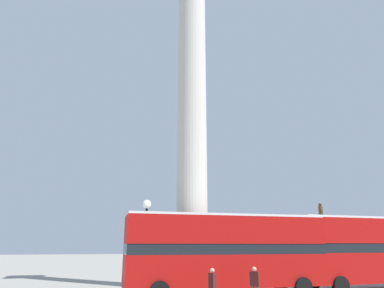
{
  "coord_description": "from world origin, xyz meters",
  "views": [
    {
      "loc": [
        -6.46,
        -22.14,
        2.64
      ],
      "look_at": [
        0.0,
        0.0,
        9.51
      ],
      "focal_mm": 32.0,
      "sensor_mm": 36.0,
      "label": 1
    }
  ],
  "objects_px": {
    "bus_b": "(374,249)",
    "pedestrian_by_plinth": "(255,283)",
    "monument_column": "(192,141)",
    "equestrian_statue": "(326,256)",
    "bus_a": "(226,250)",
    "street_lamp": "(146,232)",
    "pedestrian_near_lamp": "(212,285)"
  },
  "relations": [
    {
      "from": "monument_column",
      "to": "bus_b",
      "type": "relative_size",
      "value": 2.27
    },
    {
      "from": "monument_column",
      "to": "equestrian_statue",
      "type": "bearing_deg",
      "value": 12.29
    },
    {
      "from": "monument_column",
      "to": "equestrian_statue",
      "type": "distance_m",
      "value": 14.59
    },
    {
      "from": "monument_column",
      "to": "bus_a",
      "type": "distance_m",
      "value": 8.11
    },
    {
      "from": "equestrian_statue",
      "to": "pedestrian_by_plinth",
      "type": "bearing_deg",
      "value": -171.93
    },
    {
      "from": "bus_b",
      "to": "pedestrian_by_plinth",
      "type": "xyz_separation_m",
      "value": [
        -10.01,
        -2.97,
        -1.5
      ]
    },
    {
      "from": "bus_b",
      "to": "pedestrian_by_plinth",
      "type": "distance_m",
      "value": 10.55
    },
    {
      "from": "pedestrian_near_lamp",
      "to": "pedestrian_by_plinth",
      "type": "height_order",
      "value": "pedestrian_by_plinth"
    },
    {
      "from": "bus_b",
      "to": "equestrian_statue",
      "type": "relative_size",
      "value": 1.83
    },
    {
      "from": "bus_b",
      "to": "monument_column",
      "type": "bearing_deg",
      "value": 163.39
    },
    {
      "from": "pedestrian_near_lamp",
      "to": "pedestrian_by_plinth",
      "type": "xyz_separation_m",
      "value": [
        2.22,
        0.24,
        0.01
      ]
    },
    {
      "from": "monument_column",
      "to": "street_lamp",
      "type": "distance_m",
      "value": 7.29
    },
    {
      "from": "bus_b",
      "to": "equestrian_statue",
      "type": "distance_m",
      "value": 5.95
    },
    {
      "from": "bus_b",
      "to": "bus_a",
      "type": "bearing_deg",
      "value": 179.38
    },
    {
      "from": "street_lamp",
      "to": "pedestrian_by_plinth",
      "type": "xyz_separation_m",
      "value": [
        4.56,
        -4.7,
        -2.51
      ]
    },
    {
      "from": "bus_b",
      "to": "pedestrian_by_plinth",
      "type": "height_order",
      "value": "bus_b"
    },
    {
      "from": "bus_b",
      "to": "pedestrian_near_lamp",
      "type": "bearing_deg",
      "value": -165.73
    },
    {
      "from": "bus_a",
      "to": "pedestrian_near_lamp",
      "type": "xyz_separation_m",
      "value": [
        -1.98,
        -3.24,
        -1.48
      ]
    },
    {
      "from": "pedestrian_near_lamp",
      "to": "street_lamp",
      "type": "bearing_deg",
      "value": -165.7
    },
    {
      "from": "bus_a",
      "to": "bus_b",
      "type": "height_order",
      "value": "bus_b"
    },
    {
      "from": "street_lamp",
      "to": "pedestrian_by_plinth",
      "type": "distance_m",
      "value": 7.02
    },
    {
      "from": "bus_a",
      "to": "bus_b",
      "type": "xyz_separation_m",
      "value": [
        10.26,
        -0.03,
        0.02
      ]
    },
    {
      "from": "monument_column",
      "to": "equestrian_statue",
      "type": "xyz_separation_m",
      "value": [
        11.97,
        2.61,
        -7.93
      ]
    },
    {
      "from": "bus_a",
      "to": "pedestrian_by_plinth",
      "type": "relative_size",
      "value": 6.78
    },
    {
      "from": "monument_column",
      "to": "bus_b",
      "type": "distance_m",
      "value": 13.87
    },
    {
      "from": "monument_column",
      "to": "bus_a",
      "type": "bearing_deg",
      "value": -72.18
    },
    {
      "from": "bus_b",
      "to": "pedestrian_near_lamp",
      "type": "height_order",
      "value": "bus_b"
    },
    {
      "from": "monument_column",
      "to": "pedestrian_by_plinth",
      "type": "xyz_separation_m",
      "value": [
        1.29,
        -6.24,
        -8.84
      ]
    },
    {
      "from": "street_lamp",
      "to": "pedestrian_near_lamp",
      "type": "distance_m",
      "value": 6.02
    },
    {
      "from": "monument_column",
      "to": "street_lamp",
      "type": "bearing_deg",
      "value": -154.78
    },
    {
      "from": "bus_a",
      "to": "bus_b",
      "type": "distance_m",
      "value": 10.26
    },
    {
      "from": "bus_b",
      "to": "pedestrian_near_lamp",
      "type": "distance_m",
      "value": 12.74
    }
  ]
}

